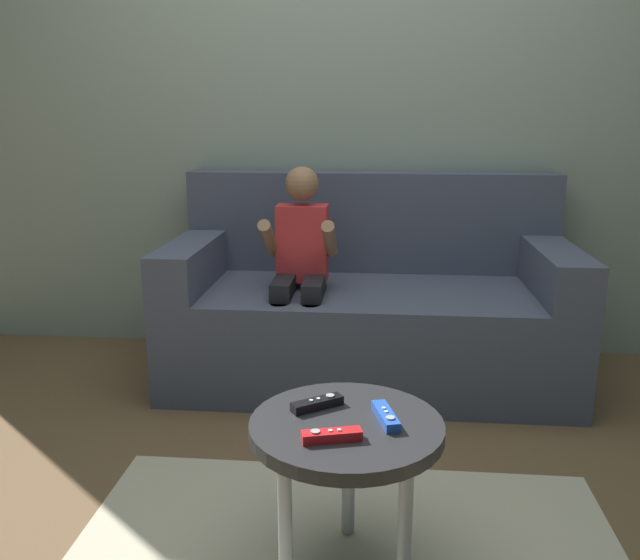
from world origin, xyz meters
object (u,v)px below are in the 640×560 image
(couch, at_px, (368,309))
(game_remote_red_far_corner, at_px, (331,436))
(game_remote_black_near_edge, at_px, (317,404))
(game_remote_blue_center, at_px, (386,416))
(person_seated_on_couch, at_px, (300,265))
(coffee_table, at_px, (346,439))

(couch, xyz_separation_m, game_remote_red_far_corner, (-0.06, -1.43, 0.12))
(couch, height_order, game_remote_black_near_edge, couch)
(couch, bearing_deg, game_remote_blue_center, -87.06)
(couch, bearing_deg, game_remote_red_far_corner, -92.32)
(person_seated_on_couch, relative_size, game_remote_red_far_corner, 6.53)
(couch, distance_m, coffee_table, 1.33)
(couch, bearing_deg, person_seated_on_couch, -147.77)
(person_seated_on_couch, relative_size, game_remote_black_near_edge, 6.96)
(person_seated_on_couch, distance_m, game_remote_red_far_corner, 1.27)
(person_seated_on_couch, xyz_separation_m, game_remote_red_far_corner, (0.23, -1.25, -0.11))
(game_remote_red_far_corner, bearing_deg, game_remote_blue_center, 41.93)
(game_remote_blue_center, bearing_deg, game_remote_black_near_edge, 162.42)
(coffee_table, height_order, game_remote_blue_center, game_remote_blue_center)
(coffee_table, bearing_deg, person_seated_on_couch, 102.51)
(person_seated_on_couch, bearing_deg, couch, 32.23)
(couch, relative_size, game_remote_red_far_corner, 11.91)
(couch, height_order, game_remote_blue_center, couch)
(coffee_table, height_order, game_remote_red_far_corner, game_remote_red_far_corner)
(couch, relative_size, game_remote_blue_center, 11.91)
(game_remote_blue_center, bearing_deg, couch, 92.94)
(game_remote_black_near_edge, xyz_separation_m, game_remote_red_far_corner, (0.05, -0.17, 0.00))
(game_remote_black_near_edge, bearing_deg, coffee_table, -39.93)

